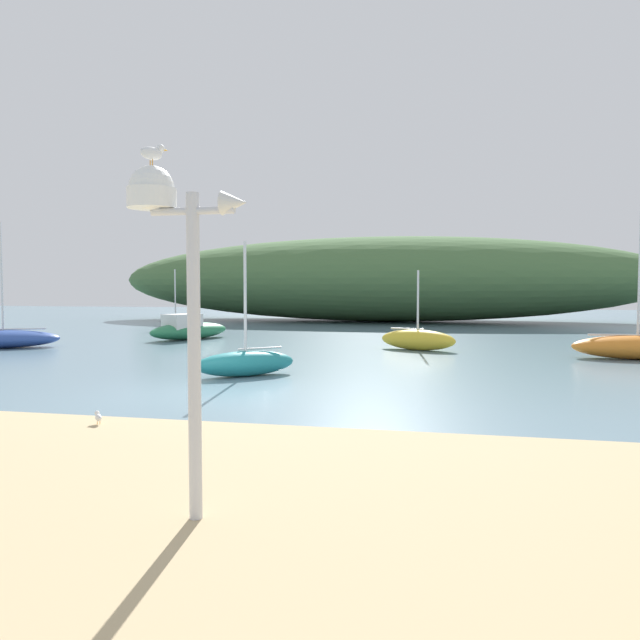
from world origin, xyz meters
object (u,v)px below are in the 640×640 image
(motorboat_off_point, at_px, (188,329))
(sailboat_outer_mooring, at_px, (176,322))
(seagull_mid_strand, at_px, (98,417))
(sailboat_west_reach, at_px, (418,340))
(seagull_on_radar, at_px, (153,152))
(sailboat_centre_water, at_px, (637,347))
(sailboat_mid_channel, at_px, (3,339))
(sailboat_near_shore, at_px, (246,363))
(mast_structure, at_px, (169,237))

(motorboat_off_point, relative_size, sailboat_outer_mooring, 1.27)
(sailboat_outer_mooring, height_order, seagull_mid_strand, sailboat_outer_mooring)
(sailboat_west_reach, bearing_deg, sailboat_outer_mooring, 144.92)
(sailboat_outer_mooring, height_order, sailboat_west_reach, sailboat_outer_mooring)
(seagull_on_radar, height_order, motorboat_off_point, seagull_on_radar)
(seagull_mid_strand, bearing_deg, seagull_on_radar, -50.11)
(sailboat_centre_water, bearing_deg, motorboat_off_point, 167.11)
(sailboat_mid_channel, bearing_deg, sailboat_near_shore, -23.69)
(mast_structure, height_order, sailboat_centre_water, sailboat_centre_water)
(mast_structure, xyz_separation_m, sailboat_mid_channel, (-14.66, 15.09, -2.43))
(sailboat_mid_channel, bearing_deg, seagull_mid_strand, -45.14)
(sailboat_near_shore, relative_size, sailboat_centre_water, 0.69)
(mast_structure, height_order, sailboat_outer_mooring, sailboat_outer_mooring)
(sailboat_near_shore, xyz_separation_m, seagull_mid_strand, (-0.13, -6.63, -0.04))
(mast_structure, bearing_deg, sailboat_west_reach, 85.19)
(sailboat_near_shore, xyz_separation_m, sailboat_west_reach, (4.20, 7.77, 0.05))
(sailboat_outer_mooring, distance_m, seagull_mid_strand, 27.26)
(motorboat_off_point, distance_m, sailboat_centre_water, 18.37)
(sailboat_mid_channel, bearing_deg, mast_structure, -45.84)
(sailboat_mid_channel, distance_m, sailboat_outer_mooring, 13.19)
(seagull_on_radar, relative_size, sailboat_outer_mooring, 0.07)
(sailboat_mid_channel, relative_size, sailboat_centre_water, 0.96)
(seagull_on_radar, height_order, sailboat_outer_mooring, seagull_on_radar)
(seagull_on_radar, bearing_deg, sailboat_mid_channel, 133.86)
(sailboat_mid_channel, distance_m, sailboat_centre_water, 23.44)
(sailboat_near_shore, bearing_deg, motorboat_off_point, 121.67)
(mast_structure, distance_m, sailboat_centre_water, 18.55)
(sailboat_centre_water, bearing_deg, sailboat_near_shore, -151.19)
(sailboat_mid_channel, xyz_separation_m, sailboat_west_reach, (16.14, 2.53, 0.04))
(seagull_on_radar, bearing_deg, mast_structure, -4.27)
(sailboat_west_reach, relative_size, seagull_mid_strand, 13.65)
(seagull_on_radar, distance_m, sailboat_near_shore, 10.67)
(mast_structure, height_order, sailboat_mid_channel, sailboat_mid_channel)
(sailboat_west_reach, bearing_deg, seagull_mid_strand, -106.73)
(sailboat_mid_channel, height_order, sailboat_outer_mooring, sailboat_mid_channel)
(mast_structure, bearing_deg, sailboat_mid_channel, 134.16)
(mast_structure, relative_size, seagull_mid_strand, 14.08)
(seagull_mid_strand, bearing_deg, mast_structure, -48.58)
(sailboat_near_shore, bearing_deg, seagull_on_radar, -75.43)
(motorboat_off_point, height_order, sailboat_west_reach, sailboat_west_reach)
(sailboat_outer_mooring, bearing_deg, sailboat_mid_channel, -94.41)
(sailboat_mid_channel, distance_m, sailboat_west_reach, 16.34)
(mast_structure, relative_size, sailboat_mid_channel, 0.65)
(seagull_on_radar, relative_size, sailboat_west_reach, 0.08)
(mast_structure, distance_m, sailboat_mid_channel, 21.18)
(seagull_on_radar, relative_size, seagull_mid_strand, 1.16)
(sailboat_outer_mooring, relative_size, sailboat_centre_water, 0.69)
(seagull_on_radar, height_order, sailboat_centre_water, sailboat_centre_water)
(motorboat_off_point, xyz_separation_m, sailboat_west_reach, (10.63, -2.64, -0.08))
(sailboat_near_shore, relative_size, seagull_mid_strand, 15.62)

